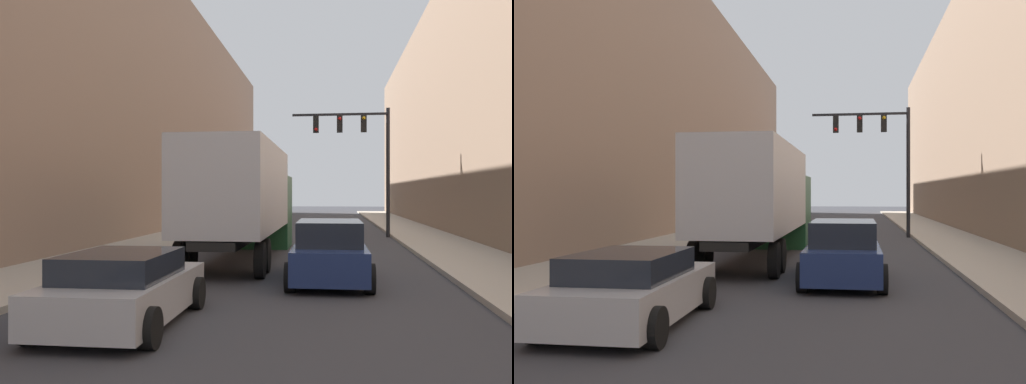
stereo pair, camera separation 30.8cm
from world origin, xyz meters
The scene contains 7 objects.
sidewalk_right centered at (6.30, 30.00, 0.07)m, with size 3.25×80.00×0.15m.
sidewalk_left centered at (-6.30, 30.00, 0.07)m, with size 3.25×80.00×0.15m.
building_left centered at (-10.92, 30.00, 7.74)m, with size 6.00×80.00×15.48m.
semi_truck centered at (-1.47, 20.51, 2.17)m, with size 2.54×11.81×3.87m.
sedan_car centered at (-2.06, 10.13, 0.63)m, with size 2.13×4.27×1.29m.
suv_car centered at (1.51, 15.60, 0.76)m, with size 2.08×4.99×1.60m.
traffic_signal_gantry centered at (3.24, 31.03, 4.79)m, with size 5.12×0.35×6.80m.
Camera 2 is at (1.84, 0.54, 2.32)m, focal length 40.00 mm.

